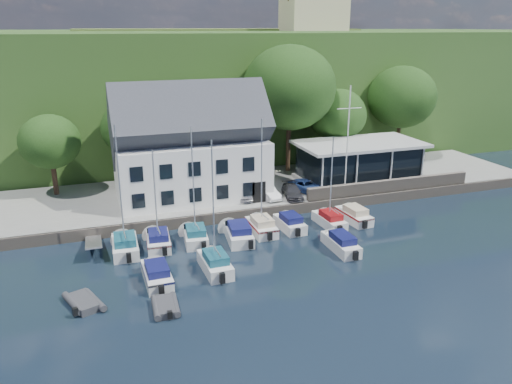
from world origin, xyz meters
The scene contains 34 objects.
ground centered at (0.00, 0.00, 0.00)m, with size 180.00×180.00×0.00m, color black.
quay centered at (0.00, 17.50, 0.50)m, with size 60.00×13.00×1.00m, color gray.
quay_face centered at (0.00, 11.00, 0.50)m, with size 60.00×0.30×1.00m, color #71665A.
hillside centered at (0.00, 62.00, 8.00)m, with size 160.00×75.00×16.00m, color #2C4A1C.
field_patch centered at (8.00, 70.00, 16.15)m, with size 50.00×30.00×0.30m, color #5A6231.
farmhouse centered at (22.00, 52.00, 20.10)m, with size 10.40×7.00×8.20m, color beige, non-canonical shape.
harbor_building centered at (-7.00, 16.50, 5.35)m, with size 14.40×8.20×8.70m, color white, non-canonical shape.
club_pavilion centered at (11.00, 16.00, 3.05)m, with size 13.20×7.20×4.10m, color black, non-canonical shape.
seawall centered at (12.00, 11.40, 1.60)m, with size 18.00×0.50×1.20m, color #71665A.
gangway centered at (-16.50, 9.00, 0.00)m, with size 1.20×6.00×1.40m, color silver, non-canonical shape.
car_silver centered at (-2.54, 13.83, 1.56)m, with size 1.33×3.30×1.13m, color #B8B7BC.
car_white centered at (-0.28, 13.46, 1.60)m, with size 1.27×3.63×1.20m, color white.
car_dgrey centered at (2.06, 12.90, 1.57)m, with size 1.59×3.92×1.14m, color #2E2E33.
car_blue centered at (4.04, 13.97, 1.62)m, with size 1.43×3.61×1.24m, color #2E4B8D.
flagpole centered at (7.28, 12.06, 6.28)m, with size 2.53×0.20×10.56m, color white, non-canonical shape.
tree_0 centered at (-19.56, 21.22, 4.94)m, with size 5.77×5.77×7.88m, color black, non-canonical shape.
tree_1 centered at (-11.61, 21.85, 5.45)m, with size 6.52×6.52×8.91m, color black, non-canonical shape.
tree_2 centered at (-3.15, 21.23, 6.20)m, with size 7.61×7.61×10.40m, color black, non-canonical shape.
tree_3 centered at (5.22, 21.73, 7.98)m, with size 10.21×10.21×13.96m, color black, non-canonical shape.
tree_4 centered at (11.19, 21.60, 5.53)m, with size 6.63×6.63×9.06m, color black, non-canonical shape.
tree_5 centered at (20.37, 22.71, 6.65)m, with size 8.27×8.27×11.30m, color black, non-canonical shape.
boat_r1_0 centered at (-14.20, 7.51, 4.59)m, with size 2.08×5.86×9.18m, color silver, non-canonical shape.
boat_r1_1 centered at (-11.62, 7.77, 4.29)m, with size 1.93×5.51×8.59m, color silver, non-canonical shape.
boat_r1_2 centered at (-8.64, 7.65, 4.39)m, with size 1.93×5.30×8.78m, color silver, non-canonical shape.
boat_r1_3 centered at (-5.18, 7.00, 0.75)m, with size 2.07×6.27×1.49m, color silver, non-canonical shape.
boat_r1_4 centered at (-2.91, 7.79, 4.48)m, with size 1.95×5.48×8.97m, color silver, non-canonical shape.
boat_r1_5 centered at (-0.34, 7.71, 0.72)m, with size 1.80×5.28×1.44m, color silver, non-canonical shape.
boat_r1_6 centered at (3.28, 7.37, 4.13)m, with size 1.66×5.71×8.27m, color silver, non-canonical shape.
boat_r1_7 centered at (5.85, 7.62, 0.72)m, with size 1.77×5.80×1.45m, color silver, non-canonical shape.
boat_r2_0 centered at (-12.55, 2.05, 0.70)m, with size 1.85×5.91×1.40m, color silver, non-canonical shape.
boat_r2_1 centered at (-8.39, 2.28, 4.65)m, with size 1.86×5.86×9.30m, color silver, non-canonical shape.
boat_r2_3 centered at (1.83, 2.54, 0.72)m, with size 1.67×6.02×1.44m, color silver, non-canonical shape.
dinghy_0 centered at (-17.36, 0.36, 0.35)m, with size 1.80×3.00×0.70m, color #333438, non-canonical shape.
dinghy_1 centered at (-12.59, -1.77, 0.32)m, with size 1.66×2.76×0.64m, color #333438, non-canonical shape.
Camera 1 is at (-16.04, -29.14, 16.69)m, focal length 35.00 mm.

